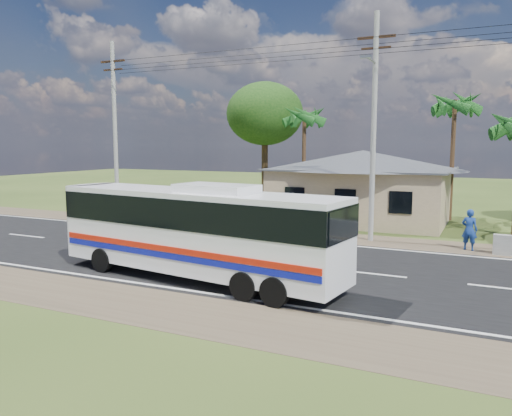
{
  "coord_description": "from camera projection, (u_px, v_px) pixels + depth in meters",
  "views": [
    {
      "loc": [
        8.31,
        -18.01,
        4.74
      ],
      "look_at": [
        -0.7,
        1.0,
        2.07
      ],
      "focal_mm": 35.0,
      "sensor_mm": 36.0,
      "label": 1
    }
  ],
  "objects": [
    {
      "name": "ground",
      "position": [
        261.0,
        262.0,
        20.27
      ],
      "size": [
        120.0,
        120.0,
        0.0
      ],
      "primitive_type": "plane",
      "color": "#2E4318",
      "rests_on": "ground"
    },
    {
      "name": "road",
      "position": [
        261.0,
        262.0,
        20.27
      ],
      "size": [
        120.0,
        16.0,
        0.03
      ],
      "color": "black",
      "rests_on": "ground"
    },
    {
      "name": "house",
      "position": [
        363.0,
        179.0,
        31.17
      ],
      "size": [
        12.4,
        10.0,
        5.0
      ],
      "color": "tan",
      "rests_on": "ground"
    },
    {
      "name": "utility_poles",
      "position": [
        367.0,
        123.0,
        24.23
      ],
      "size": [
        32.8,
        2.22,
        11.0
      ],
      "color": "#9E9E99",
      "rests_on": "ground"
    },
    {
      "name": "palm_mid",
      "position": [
        455.0,
        105.0,
        30.72
      ],
      "size": [
        2.8,
        2.8,
        8.2
      ],
      "color": "#47301E",
      "rests_on": "ground"
    },
    {
      "name": "palm_far",
      "position": [
        304.0,
        117.0,
        35.47
      ],
      "size": [
        2.8,
        2.8,
        7.7
      ],
      "color": "#47301E",
      "rests_on": "ground"
    },
    {
      "name": "tree_behind_house",
      "position": [
        265.0,
        114.0,
        38.91
      ],
      "size": [
        6.0,
        6.0,
        9.61
      ],
      "color": "#47301E",
      "rests_on": "ground"
    },
    {
      "name": "coach_bus",
      "position": [
        196.0,
        225.0,
        17.35
      ],
      "size": [
        11.23,
        3.73,
        3.42
      ],
      "rotation": [
        0.0,
        0.0,
        -0.13
      ],
      "color": "white",
      "rests_on": "ground"
    },
    {
      "name": "motorcycle",
      "position": [
        314.0,
        226.0,
        26.66
      ],
      "size": [
        1.64,
        0.95,
        0.81
      ],
      "primitive_type": "imported",
      "rotation": [
        0.0,
        0.0,
        1.85
      ],
      "color": "black",
      "rests_on": "ground"
    },
    {
      "name": "person",
      "position": [
        469.0,
        230.0,
        22.46
      ],
      "size": [
        0.76,
        0.58,
        1.88
      ],
      "primitive_type": "imported",
      "rotation": [
        0.0,
        0.0,
        2.93
      ],
      "color": "navy",
      "rests_on": "ground"
    }
  ]
}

